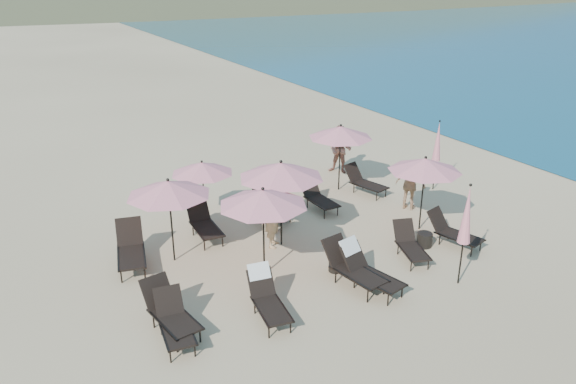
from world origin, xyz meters
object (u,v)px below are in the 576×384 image
lounger_0 (169,311)px  lounger_4 (410,244)px  umbrella_open_5 (168,188)px  lounger_12 (174,322)px  lounger_2 (367,268)px  lounger_7 (204,223)px  umbrella_open_0 (263,198)px  beachgoer_c (410,185)px  lounger_5 (453,231)px  lounger_11 (364,181)px  lounger_1 (267,296)px  umbrella_open_3 (202,168)px  lounger_6 (131,248)px  lounger_8 (267,208)px  lounger_3 (352,267)px  umbrella_open_4 (341,132)px  lounger_9 (271,203)px  lounger_10 (318,197)px  side_table_1 (424,240)px  beachgoer_a (273,217)px  umbrella_open_1 (281,170)px  beachgoer_b (340,150)px  umbrella_closed_0 (467,215)px  side_table_0 (335,264)px  umbrella_closed_1 (438,142)px  umbrella_open_2 (425,165)px

lounger_0 → lounger_4: 6.64m
umbrella_open_5 → lounger_0: bearing=-109.5°
lounger_0 → lounger_12: size_ratio=1.10×
lounger_2 → lounger_4: (1.90, 0.65, -0.11)m
lounger_7 → umbrella_open_0: umbrella_open_0 is taller
beachgoer_c → lounger_5: bearing=134.1°
lounger_0 → lounger_11: bearing=18.5°
lounger_1 → umbrella_open_3: size_ratio=0.83×
lounger_4 → lounger_6: (-6.66, 3.20, 0.08)m
lounger_8 → lounger_6: bearing=-159.5°
lounger_5 → lounger_12: 8.22m
lounger_1 → lounger_3: (2.43, 0.19, -0.00)m
lounger_7 → umbrella_open_3: bearing=70.6°
lounger_3 → umbrella_open_4: (3.24, 5.45, 1.62)m
lounger_7 → lounger_5: bearing=-30.1°
lounger_7 → lounger_9: size_ratio=1.05×
lounger_2 → lounger_6: (-4.76, 3.84, -0.03)m
lounger_10 → side_table_1: size_ratio=3.74×
lounger_9 → beachgoer_a: 2.12m
umbrella_open_1 → side_table_1: umbrella_open_1 is taller
lounger_2 → lounger_7: size_ratio=1.06×
lounger_10 → umbrella_open_4: (1.54, 1.11, 1.67)m
lounger_4 → beachgoer_b: (2.11, 6.55, 0.50)m
lounger_2 → umbrella_open_5: bearing=123.0°
umbrella_open_0 → lounger_8: bearing=61.9°
lounger_9 → umbrella_closed_0: umbrella_closed_0 is taller
lounger_1 → lounger_9: lounger_1 is taller
lounger_4 → lounger_5: size_ratio=0.95×
lounger_11 → side_table_1: bearing=-116.9°
beachgoer_b → umbrella_open_4: bearing=-73.5°
lounger_5 → lounger_12: size_ratio=1.03×
lounger_11 → side_table_1: size_ratio=3.94×
side_table_0 → beachgoer_b: beachgoer_b is taller
lounger_10 → beachgoer_b: bearing=43.6°
side_table_1 → umbrella_open_1: bearing=149.6°
side_table_0 → beachgoer_c: 4.86m
lounger_6 → umbrella_closed_0: size_ratio=0.72×
lounger_3 → side_table_1: lounger_3 is taller
lounger_11 → umbrella_closed_1: bearing=-35.4°
lounger_1 → umbrella_closed_0: (4.77, -1.07, 1.37)m
lounger_6 → side_table_1: lounger_6 is taller
lounger_0 → beachgoer_b: beachgoer_b is taller
umbrella_open_2 → side_table_0: 4.12m
umbrella_open_5 → lounger_11: bearing=11.5°
lounger_6 → lounger_8: lounger_6 is taller
lounger_2 → beachgoer_b: (4.01, 7.20, 0.39)m
lounger_5 → beachgoer_b: size_ratio=0.93×
lounger_3 → side_table_1: bearing=3.5°
lounger_12 → side_table_1: 7.50m
lounger_5 → lounger_6: size_ratio=0.88×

